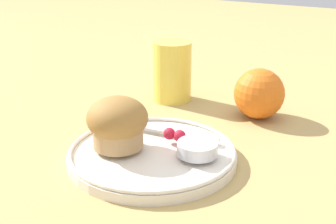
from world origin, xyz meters
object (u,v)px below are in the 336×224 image
(juice_glass, at_px, (172,71))
(butter_knife, at_px, (167,131))
(muffin, at_px, (118,123))
(orange_fruit, at_px, (259,94))

(juice_glass, bearing_deg, butter_knife, -64.57)
(muffin, height_order, orange_fruit, muffin)
(orange_fruit, bearing_deg, juice_glass, 176.54)
(muffin, height_order, juice_glass, juice_glass)
(orange_fruit, distance_m, juice_glass, 0.18)
(muffin, xyz_separation_m, butter_knife, (0.04, 0.07, -0.03))
(orange_fruit, bearing_deg, muffin, -117.06)
(muffin, bearing_deg, juice_glass, 100.74)
(butter_knife, bearing_deg, muffin, -119.71)
(muffin, height_order, butter_knife, muffin)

